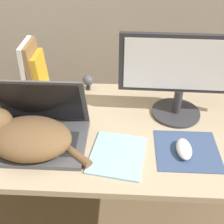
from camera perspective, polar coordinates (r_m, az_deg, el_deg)
The scene contains 9 objects.
desk at distance 1.23m, azimuth -5.24°, elevation -5.61°, with size 1.33×0.68×0.74m.
laptop at distance 1.11m, azimuth -14.45°, elevation -3.52°, with size 0.36×0.26×0.26m.
cat at distance 1.08m, azimuth -17.14°, elevation -4.61°, with size 0.42×0.25×0.15m.
external_monitor at distance 1.16m, azimuth 14.09°, elevation 7.56°, with size 0.51×0.21×0.36m.
mousepad at distance 1.10m, azimuth 15.00°, elevation -7.55°, with size 0.24×0.22×0.00m.
computer_mouse at distance 1.08m, azimuth 14.41°, elevation -7.25°, with size 0.06×0.11×0.03m.
book_row at distance 1.38m, azimuth -15.61°, elevation 8.27°, with size 0.09×0.16×0.26m.
notepad at distance 1.05m, azimuth 1.09°, elevation -8.65°, with size 0.22×0.25×0.01m.
webcam at distance 1.38m, azimuth -4.91°, elevation 6.34°, with size 0.05×0.05×0.08m.
Camera 1 is at (0.16, -0.56, 1.49)m, focal length 45.00 mm.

